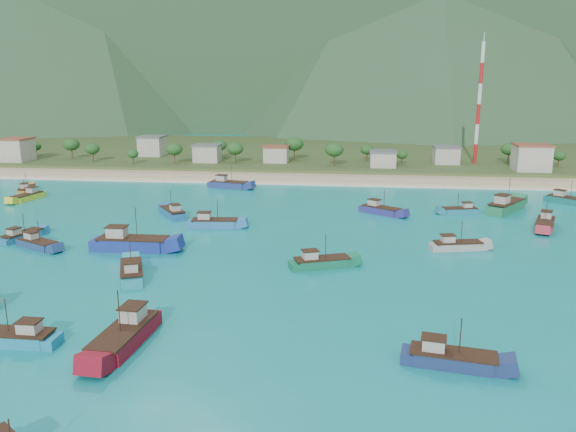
# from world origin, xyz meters

# --- Properties ---
(ground) EXTENTS (600.00, 600.00, 0.00)m
(ground) POSITION_xyz_m (0.00, 0.00, 0.00)
(ground) COLOR #0C8B8A
(ground) RESTS_ON ground
(beach) EXTENTS (400.00, 18.00, 1.20)m
(beach) POSITION_xyz_m (0.00, 79.00, 0.00)
(beach) COLOR beige
(beach) RESTS_ON ground
(land) EXTENTS (400.00, 110.00, 2.40)m
(land) POSITION_xyz_m (0.00, 140.00, 0.00)
(land) COLOR #385123
(land) RESTS_ON ground
(surf_line) EXTENTS (400.00, 2.50, 0.08)m
(surf_line) POSITION_xyz_m (0.00, 69.50, 0.00)
(surf_line) COLOR white
(surf_line) RESTS_ON ground
(village) EXTENTS (219.99, 30.64, 7.83)m
(village) POSITION_xyz_m (6.64, 102.64, 4.81)
(village) COLOR beige
(village) RESTS_ON ground
(vegetation) EXTENTS (278.10, 25.14, 8.63)m
(vegetation) POSITION_xyz_m (-4.00, 103.33, 5.14)
(vegetation) COLOR #235623
(vegetation) RESTS_ON ground
(radio_tower) EXTENTS (1.20, 1.20, 40.08)m
(radio_tower) POSITION_xyz_m (58.31, 108.00, 21.64)
(radio_tower) COLOR red
(radio_tower) RESTS_ON ground
(boat_0) EXTENTS (4.44, 12.58, 7.31)m
(boat_0) POSITION_xyz_m (-7.65, -33.72, 0.94)
(boat_0) COLOR maroon
(boat_0) RESTS_ON ground
(boat_1) EXTENTS (6.95, 10.94, 6.24)m
(boat_1) POSITION_xyz_m (-15.60, -12.23, 0.74)
(boat_1) COLOR teal
(boat_1) RESTS_ON ground
(boat_3) EXTENTS (9.88, 2.96, 5.83)m
(boat_3) POSITION_xyz_m (-19.99, -35.19, 0.67)
(boat_3) COLOR #1A8CB6
(boat_3) RESTS_ON ground
(boat_6) EXTENTS (11.21, 13.55, 8.10)m
(boat_6) POSITION_xyz_m (52.36, 41.26, 1.08)
(boat_6) COLOR #20774B
(boat_6) RESTS_ON ground
(boat_7) EXTENTS (9.70, 4.75, 5.51)m
(boat_7) POSITION_xyz_m (35.94, 8.61, 0.61)
(boat_7) COLOR #AAA19C
(boat_7) RESTS_ON ground
(boat_9) EXTENTS (9.96, 8.26, 5.96)m
(boat_9) POSITION_xyz_m (23.72, 35.26, 0.69)
(boat_9) COLOR navy
(boat_9) RESTS_ON ground
(boat_10) EXTENTS (6.70, 11.01, 6.26)m
(boat_10) POSITION_xyz_m (56.32, 26.18, 0.75)
(boat_10) COLOR #BC3141
(boat_10) RESTS_ON ground
(boat_11) EXTENTS (4.52, 10.29, 5.88)m
(boat_11) POSITION_xyz_m (-63.97, 39.78, 0.68)
(boat_11) COLOR yellow
(boat_11) RESTS_ON ground
(boat_12) EXTENTS (5.80, 9.77, 5.55)m
(boat_12) POSITION_xyz_m (-69.93, 49.03, 0.62)
(boat_12) COLOR #BE7F2F
(boat_12) RESTS_ON ground
(boat_14) EXTENTS (10.69, 4.09, 6.17)m
(boat_14) POSITION_xyz_m (-10.70, 18.94, 0.73)
(boat_14) COLOR #2C76B9
(boat_14) RESTS_ON ground
(boat_15) EXTENTS (10.33, 4.57, 5.90)m
(boat_15) POSITION_xyz_m (28.19, -34.38, 0.68)
(boat_15) COLOR navy
(boat_15) RESTS_ON ground
(boat_17) EXTENTS (5.06, 9.14, 5.18)m
(boat_17) POSITION_xyz_m (-44.42, 5.62, 0.55)
(boat_17) COLOR teal
(boat_17) RESTS_ON ground
(boat_19) EXTENTS (13.88, 4.35, 8.16)m
(boat_19) POSITION_xyz_m (-21.17, 1.56, 1.09)
(boat_19) COLOR navy
(boat_19) RESTS_ON ground
(boat_20) EXTENTS (8.84, 4.33, 5.02)m
(boat_20) POSITION_xyz_m (41.58, 37.74, 0.52)
(boat_20) COLOR teal
(boat_20) RESTS_ON ground
(boat_21) EXTENTS (9.53, 6.56, 5.48)m
(boat_21) POSITION_xyz_m (-38.36, 0.69, 0.60)
(boat_21) COLOR navy
(boat_21) RESTS_ON ground
(boat_23) EXTENTS (9.47, 9.34, 6.07)m
(boat_23) POSITION_xyz_m (69.32, 51.71, 0.71)
(boat_23) COLOR #176963
(boat_23) RESTS_ON ground
(boat_24) EXTENTS (10.33, 6.29, 5.87)m
(boat_24) POSITION_xyz_m (12.65, -3.98, 0.67)
(boat_24) COLOR #126D4B
(boat_24) RESTS_ON ground
(boat_27) EXTENTS (12.06, 5.95, 6.85)m
(boat_27) POSITION_xyz_m (-17.39, 62.02, 0.85)
(boat_27) COLOR navy
(boat_27) RESTS_ON ground
(boat_28) EXTENTS (8.41, 9.92, 5.98)m
(boat_28) POSITION_xyz_m (-22.13, 27.27, 0.69)
(boat_28) COLOR #1B619E
(boat_28) RESTS_ON ground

